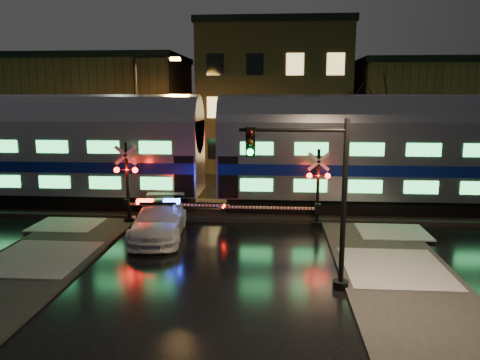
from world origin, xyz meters
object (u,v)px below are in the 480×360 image
at_px(crossing_signal_right, 310,196).
at_px(police_car, 159,220).
at_px(streetlight, 141,115).
at_px(crossing_signal_left, 135,191).
at_px(traffic_light, 316,201).

bearing_deg(crossing_signal_right, police_car, -163.59).
relative_size(police_car, streetlight, 0.64).
xyz_separation_m(crossing_signal_right, streetlight, (-9.76, 6.70, 3.41)).
height_order(crossing_signal_left, streetlight, streetlight).
xyz_separation_m(traffic_light, streetlight, (-9.44, 13.73, 2.04)).
distance_m(police_car, traffic_light, 8.37).
distance_m(crossing_signal_right, streetlight, 12.32).
xyz_separation_m(police_car, traffic_light, (6.31, -5.07, 2.13)).
relative_size(traffic_light, streetlight, 0.64).
distance_m(crossing_signal_right, crossing_signal_left, 8.27).
relative_size(police_car, traffic_light, 1.00).
bearing_deg(traffic_light, police_car, 142.73).
distance_m(crossing_signal_right, traffic_light, 7.16).
distance_m(crossing_signal_left, traffic_light, 10.69).
xyz_separation_m(crossing_signal_left, streetlight, (-1.49, 6.70, 3.31)).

